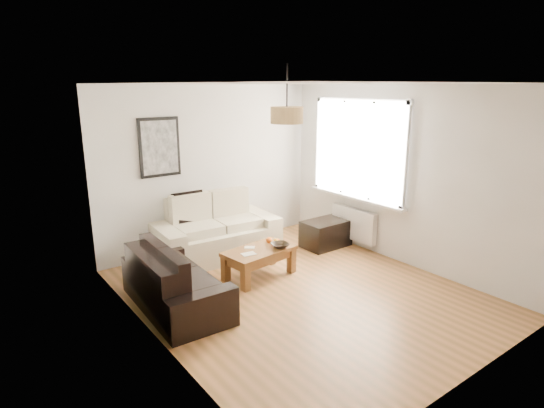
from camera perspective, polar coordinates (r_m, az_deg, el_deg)
floor at (r=5.87m, az=3.57°, el=-11.18°), size 4.50×4.50×0.00m
ceiling at (r=5.27m, az=4.04°, el=15.10°), size 3.80×4.50×0.00m
wall_back at (r=7.25m, az=-7.86°, el=4.61°), size 3.80×0.04×2.60m
wall_front at (r=4.06m, az=24.92°, el=-4.89°), size 3.80×0.04×2.60m
wall_left at (r=4.47m, az=-15.09°, el=-2.24°), size 0.04×4.50×2.60m
wall_right at (r=6.79m, az=16.12°, el=3.47°), size 0.04×4.50×2.60m
window_bay at (r=7.21m, az=11.03°, el=6.84°), size 0.14×1.90×1.60m
radiator at (r=7.45m, az=10.36°, el=-2.51°), size 0.10×0.90×0.52m
poster at (r=6.79m, az=-14.17°, el=7.03°), size 0.62×0.04×0.87m
pendant_shade at (r=5.51m, az=1.90°, el=11.28°), size 0.40×0.40×0.20m
loveseat_cream at (r=6.95m, az=-7.23°, el=-2.97°), size 1.91×1.13×0.92m
sofa_leather at (r=5.49m, az=-12.21°, el=-9.37°), size 0.85×1.66×0.71m
coffee_table at (r=6.24m, az=-1.63°, el=-7.51°), size 1.05×0.66×0.40m
ottoman at (r=7.42m, az=6.87°, el=-3.75°), size 0.77×0.50×0.44m
cushion_left at (r=6.90m, az=-10.55°, el=-0.31°), size 0.46×0.14×0.46m
cushion_right at (r=7.20m, az=-6.04°, el=0.25°), size 0.41×0.15×0.40m
fruit_bowl at (r=6.21m, az=1.02°, el=-5.30°), size 0.29×0.29×0.06m
orange_a at (r=6.35m, az=0.50°, el=-4.75°), size 0.08×0.08×0.07m
orange_b at (r=6.37m, az=0.72°, el=-4.69°), size 0.07×0.07×0.06m
orange_c at (r=6.38m, az=-0.36°, el=-4.65°), size 0.11×0.11×0.09m
papers at (r=5.99m, az=-3.01°, el=-6.39°), size 0.20×0.15×0.01m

